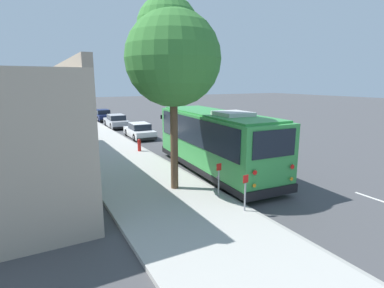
{
  "coord_description": "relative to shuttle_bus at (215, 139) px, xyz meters",
  "views": [
    {
      "loc": [
        -12.83,
        8.45,
        4.64
      ],
      "look_at": [
        1.16,
        0.84,
        1.3
      ],
      "focal_mm": 28.0,
      "sensor_mm": 36.0,
      "label": 1
    }
  ],
  "objects": [
    {
      "name": "ground_plane",
      "position": [
        0.21,
        -0.24,
        -1.75
      ],
      "size": [
        160.0,
        160.0,
        0.0
      ],
      "primitive_type": "plane",
      "color": "#474749"
    },
    {
      "name": "sidewalk_slab",
      "position": [
        0.21,
        3.83,
        -1.68
      ],
      "size": [
        80.0,
        4.43,
        0.15
      ],
      "primitive_type": "cube",
      "color": "#B2AFA8",
      "rests_on": "ground"
    },
    {
      "name": "curb_strip",
      "position": [
        0.21,
        1.54,
        -1.68
      ],
      "size": [
        80.0,
        0.14,
        0.15
      ],
      "primitive_type": "cube",
      "color": "#9D9A94",
      "rests_on": "ground"
    },
    {
      "name": "shuttle_bus",
      "position": [
        0.0,
        0.0,
        0.0
      ],
      "size": [
        9.26,
        3.07,
        3.29
      ],
      "rotation": [
        0.0,
        0.0,
        -0.06
      ],
      "color": "green",
      "rests_on": "ground"
    },
    {
      "name": "parked_sedan_white",
      "position": [
        11.17,
        0.28,
        -1.17
      ],
      "size": [
        4.35,
        1.85,
        1.26
      ],
      "rotation": [
        0.0,
        0.0,
        -0.04
      ],
      "color": "silver",
      "rests_on": "ground"
    },
    {
      "name": "parked_sedan_silver",
      "position": [
        17.77,
        0.5,
        -1.13
      ],
      "size": [
        4.52,
        1.91,
        1.33
      ],
      "rotation": [
        0.0,
        0.0,
        -0.03
      ],
      "color": "#A8AAAF",
      "rests_on": "ground"
    },
    {
      "name": "parked_sedan_navy",
      "position": [
        24.18,
        0.55,
        -1.13
      ],
      "size": [
        4.44,
        1.87,
        1.33
      ],
      "rotation": [
        0.0,
        0.0,
        0.04
      ],
      "color": "#19234C",
      "rests_on": "ground"
    },
    {
      "name": "street_tree",
      "position": [
        -1.42,
        3.02,
        4.01
      ],
      "size": [
        3.8,
        3.8,
        7.84
      ],
      "color": "brown",
      "rests_on": "sidewalk_slab"
    },
    {
      "name": "sign_post_near",
      "position": [
        -4.82,
        1.85,
        -0.92
      ],
      "size": [
        0.06,
        0.22,
        1.32
      ],
      "color": "gray",
      "rests_on": "sidewalk_slab"
    },
    {
      "name": "sign_post_far",
      "position": [
        -3.16,
        1.85,
        -0.92
      ],
      "size": [
        0.06,
        0.22,
        1.33
      ],
      "color": "gray",
      "rests_on": "sidewalk_slab"
    },
    {
      "name": "fire_hydrant",
      "position": [
        5.86,
        2.09,
        -1.2
      ],
      "size": [
        0.22,
        0.22,
        0.81
      ],
      "color": "red",
      "rests_on": "sidewalk_slab"
    },
    {
      "name": "lane_stripe_behind",
      "position": [
        -6.55,
        -3.69,
        -1.75
      ],
      "size": [
        2.4,
        0.14,
        0.01
      ],
      "primitive_type": "cube",
      "color": "silver",
      "rests_on": "ground"
    },
    {
      "name": "lane_stripe_mid",
      "position": [
        -0.55,
        -3.69,
        -1.75
      ],
      "size": [
        2.4,
        0.14,
        0.01
      ],
      "primitive_type": "cube",
      "color": "silver",
      "rests_on": "ground"
    },
    {
      "name": "lane_stripe_ahead",
      "position": [
        5.45,
        -3.69,
        -1.75
      ],
      "size": [
        2.4,
        0.14,
        0.01
      ],
      "primitive_type": "cube",
      "color": "silver",
      "rests_on": "ground"
    }
  ]
}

